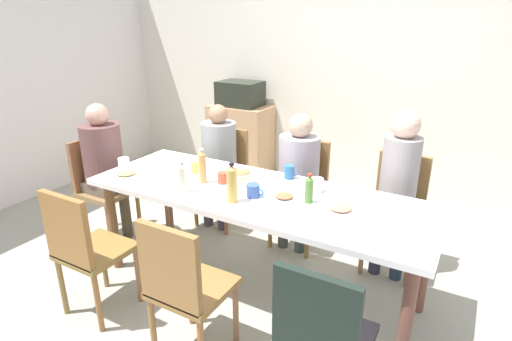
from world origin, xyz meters
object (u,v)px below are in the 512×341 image
at_px(cup_4, 124,164).
at_px(bottle_0, 309,189).
at_px(bowl_0, 241,177).
at_px(chair_2, 100,183).
at_px(dining_table, 256,202).
at_px(bottle_3, 202,167).
at_px(person_2, 104,161).
at_px(cup_3, 196,167).
at_px(chair_1, 85,247).
at_px(cup_5, 223,178).
at_px(person_0, 219,155).
at_px(chair_6, 302,186).
at_px(chair_3, 397,206).
at_px(plate_1, 126,175).
at_px(side_cabinet, 241,143).
at_px(chair_0, 225,170).
at_px(chair_5, 184,284).
at_px(chair_4, 321,337).
at_px(cup_2, 317,185).
at_px(person_3, 398,182).
at_px(bottle_2, 183,178).
at_px(cup_0, 253,191).
at_px(bottle_1, 232,184).
at_px(person_6, 298,168).
at_px(cup_1, 289,172).
at_px(microwave, 240,94).
at_px(plate_2, 284,198).
at_px(plate_0, 340,210).

relative_size(cup_4, bottle_0, 0.62).
bearing_deg(bowl_0, chair_2, -177.19).
distance_m(dining_table, bottle_3, 0.46).
xyz_separation_m(person_2, cup_3, (0.90, 0.09, 0.07)).
height_order(chair_1, cup_5, chair_1).
xyz_separation_m(person_0, chair_6, (0.79, 0.09, -0.18)).
xyz_separation_m(chair_3, plate_1, (-1.76, -1.02, 0.26)).
height_order(chair_1, side_cabinet, same).
height_order(chair_0, chair_5, same).
height_order(chair_0, bowl_0, chair_0).
distance_m(chair_4, bowl_0, 1.32).
distance_m(dining_table, cup_2, 0.43).
relative_size(cup_5, side_cabinet, 0.12).
distance_m(dining_table, person_3, 1.06).
height_order(dining_table, person_3, person_3).
height_order(person_0, bottle_2, person_0).
bearing_deg(chair_0, bottle_2, -70.43).
relative_size(cup_4, bottle_2, 0.55).
distance_m(cup_0, cup_4, 1.13).
xyz_separation_m(bottle_0, bottle_1, (-0.43, -0.23, 0.03)).
distance_m(chair_0, plate_1, 1.07).
distance_m(cup_2, side_cabinet, 2.31).
bearing_deg(plate_1, chair_6, 46.42).
xyz_separation_m(person_6, cup_5, (-0.28, -0.69, 0.10)).
bearing_deg(bottle_3, person_2, 177.58).
height_order(person_0, cup_5, person_0).
height_order(person_2, chair_5, person_2).
distance_m(chair_6, bottle_0, 0.93).
xyz_separation_m(cup_1, microwave, (-1.34, 1.49, 0.23)).
distance_m(cup_0, cup_1, 0.42).
xyz_separation_m(dining_table, person_6, (-0.00, 0.70, 0.02)).
distance_m(person_6, side_cabinet, 1.69).
height_order(bowl_0, bottle_0, bottle_0).
bearing_deg(chair_6, person_0, -173.44).
relative_size(bottle_0, bottle_1, 0.75).
height_order(chair_4, bottle_3, bottle_3).
bearing_deg(bottle_2, plate_2, 18.95).
xyz_separation_m(bottle_1, bottle_2, (-0.37, -0.03, -0.02)).
distance_m(dining_table, chair_4, 1.13).
bearing_deg(plate_1, chair_4, -17.70).
bearing_deg(person_2, side_cabinet, 82.80).
distance_m(chair_6, bottle_3, 1.00).
relative_size(person_2, plate_0, 5.08).
relative_size(plate_0, cup_5, 2.20).
bearing_deg(person_0, chair_4, -43.39).
height_order(chair_1, chair_4, same).
bearing_deg(cup_3, bottle_3, -38.87).
bearing_deg(person_3, cup_3, -155.73).
bearing_deg(chair_2, cup_3, 5.01).
xyz_separation_m(chair_0, cup_2, (1.15, -0.59, 0.30)).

